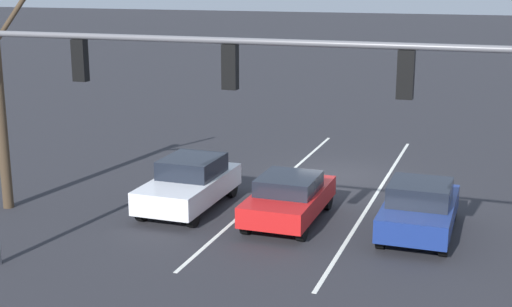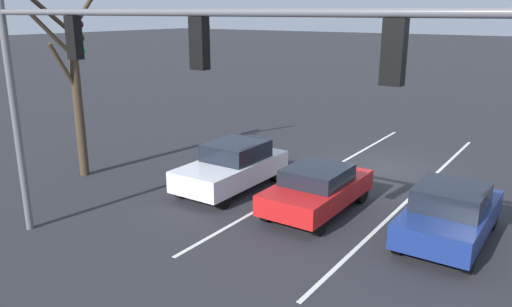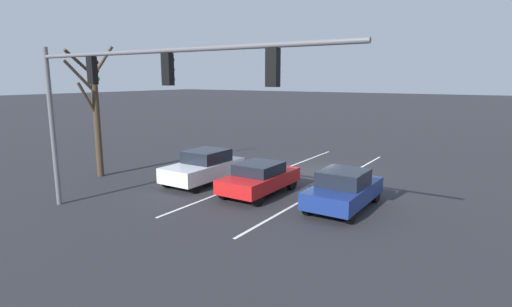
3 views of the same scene
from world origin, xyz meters
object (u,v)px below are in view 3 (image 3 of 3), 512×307
(traffic_signal_gantry, at_px, (121,87))
(bare_tree_near, at_px, (95,112))
(car_white_rightlane_front, at_px, (204,167))
(car_navy_leftlane_front, at_px, (344,189))
(car_red_midlane_front, at_px, (260,178))

(traffic_signal_gantry, bearing_deg, bare_tree_near, -28.71)
(traffic_signal_gantry, bearing_deg, car_white_rightlane_front, -75.22)
(car_navy_leftlane_front, distance_m, traffic_signal_gantry, 9.04)
(car_red_midlane_front, height_order, car_white_rightlane_front, car_white_rightlane_front)
(car_navy_leftlane_front, xyz_separation_m, car_white_rightlane_front, (7.18, -0.04, 0.03))
(bare_tree_near, bearing_deg, car_navy_leftlane_front, -171.11)
(traffic_signal_gantry, distance_m, bare_tree_near, 8.13)
(car_white_rightlane_front, distance_m, traffic_signal_gantry, 7.25)
(car_red_midlane_front, bearing_deg, car_navy_leftlane_front, -177.61)
(car_white_rightlane_front, bearing_deg, bare_tree_near, 20.20)
(traffic_signal_gantry, relative_size, bare_tree_near, 1.89)
(car_red_midlane_front, distance_m, car_navy_leftlane_front, 3.83)
(car_navy_leftlane_front, height_order, car_white_rightlane_front, car_white_rightlane_front)
(car_red_midlane_front, bearing_deg, bare_tree_near, 11.65)
(car_white_rightlane_front, xyz_separation_m, bare_tree_near, (5.48, 2.01, 2.58))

